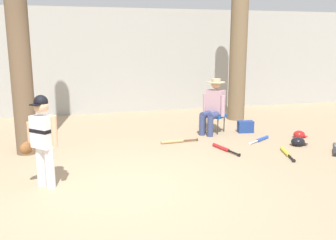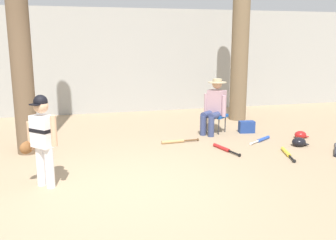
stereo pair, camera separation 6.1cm
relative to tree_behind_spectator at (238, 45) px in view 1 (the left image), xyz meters
name	(u,v)px [view 1 (the left image)]	position (x,y,z in m)	size (l,w,h in m)	color
ground_plane	(124,190)	(-3.52, -3.96, -1.89)	(60.00, 60.00, 0.00)	#9E8466
concrete_back_wall	(92,61)	(-3.52, 1.90, -0.45)	(18.00, 0.36, 2.89)	#9E9E99
tree_behind_spectator	(238,45)	(0.00, 0.00, 0.00)	(0.61, 0.61, 4.38)	brown
young_ballplayer	(42,136)	(-4.57, -3.55, -1.15)	(0.57, 0.45, 1.31)	white
folding_stool	(215,116)	(-1.06, -1.19, -1.53)	(0.56, 0.56, 0.41)	#194C9E
seated_spectator	(213,105)	(-1.14, -1.25, -1.25)	(0.64, 0.61, 1.20)	navy
handbag_beside_stool	(245,127)	(-0.41, -1.39, -1.76)	(0.34, 0.18, 0.26)	navy
bat_blue_youth	(261,139)	(-0.43, -2.12, -1.86)	(0.64, 0.44, 0.07)	#2347AD
bat_wood_tan	(175,141)	(-2.18, -1.82, -1.86)	(0.79, 0.10, 0.07)	tan
bat_black_composite	(335,150)	(0.49, -3.19, -1.86)	(0.53, 0.66, 0.07)	black
bat_red_barrel	(223,148)	(-1.44, -2.53, -1.86)	(0.25, 0.77, 0.07)	red
bat_yellow_trainer	(286,152)	(-0.44, -3.07, -1.86)	(0.28, 0.75, 0.07)	yellow
batting_helmet_red	(299,135)	(0.47, -2.11, -1.82)	(0.29, 0.22, 0.17)	#A81919
batting_helmet_black	(298,142)	(0.09, -2.63, -1.82)	(0.32, 0.25, 0.18)	black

